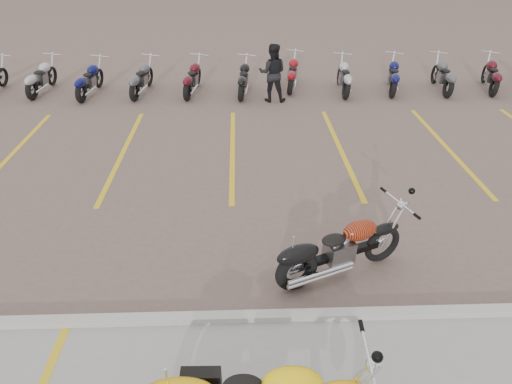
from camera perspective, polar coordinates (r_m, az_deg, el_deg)
ground at (r=8.95m, az=-2.85°, el=-5.69°), size 100.00×100.00×0.00m
curb at (r=7.35m, az=-2.99°, el=-14.15°), size 60.00×0.18×0.12m
parking_stripes at (r=12.46m, az=-2.70°, el=4.77°), size 38.00×5.50×0.01m
flame_cruiser at (r=7.99m, az=9.28°, el=-6.68°), size 2.18×1.06×0.95m
person_b at (r=15.83m, az=1.90°, el=13.46°), size 0.94×0.78×1.78m
bg_bike_row at (r=16.89m, az=-1.60°, el=13.25°), size 20.72×2.07×1.10m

